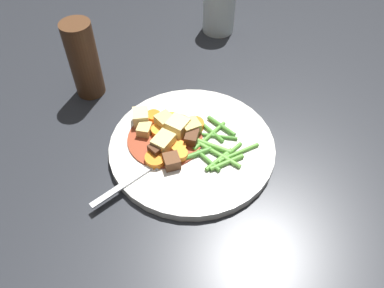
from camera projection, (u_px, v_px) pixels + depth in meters
The scene contains 34 objects.
ground_plane at pixel (192, 150), 0.66m from camera, with size 3.00×3.00×0.00m, color #26282D.
dinner_plate at pixel (192, 147), 0.66m from camera, with size 0.28×0.28×0.02m, color white.
stew_sauce at pixel (165, 138), 0.66m from camera, with size 0.13×0.13×0.00m, color #93381E.
carrot_slice_0 at pixel (195, 125), 0.67m from camera, with size 0.03×0.03×0.01m, color orange.
carrot_slice_1 at pixel (154, 116), 0.69m from camera, with size 0.03×0.03×0.01m, color orange.
carrot_slice_2 at pixel (159, 131), 0.66m from camera, with size 0.03×0.03×0.01m, color orange.
carrot_slice_3 at pixel (179, 148), 0.64m from camera, with size 0.03×0.03×0.01m, color orange.
carrot_slice_4 at pixel (156, 159), 0.62m from camera, with size 0.04×0.04×0.01m, color orange.
carrot_slice_5 at pixel (181, 155), 0.63m from camera, with size 0.02×0.02×0.01m, color orange.
carrot_slice_6 at pixel (172, 120), 0.68m from camera, with size 0.04×0.04×0.01m, color orange.
potato_chunk_0 at pixel (141, 117), 0.67m from camera, with size 0.03×0.03×0.03m, color #EAD68C.
potato_chunk_1 at pixel (164, 143), 0.63m from camera, with size 0.03×0.04×0.03m, color #E5CC7A.
potato_chunk_2 at pixel (144, 130), 0.66m from camera, with size 0.02×0.03×0.02m, color #DBBC6B.
potato_chunk_3 at pixel (178, 127), 0.66m from camera, with size 0.03×0.03×0.03m, color #EAD68C.
potato_chunk_4 at pixel (165, 122), 0.67m from camera, with size 0.03×0.03×0.03m, color #DBBC6B.
potato_chunk_5 at pixel (190, 128), 0.66m from camera, with size 0.03×0.03×0.02m, color #DBBC6B.
meat_chunk_0 at pixel (172, 161), 0.61m from camera, with size 0.02×0.03×0.02m, color brown.
meat_chunk_1 at pixel (157, 150), 0.63m from camera, with size 0.02×0.02×0.02m, color #4C2B19.
meat_chunk_2 at pixel (192, 138), 0.65m from camera, with size 0.02×0.03×0.02m, color #56331E.
green_bean_0 at pixel (212, 132), 0.66m from camera, with size 0.01×0.01×0.06m, color #4C8E33.
green_bean_1 at pixel (219, 155), 0.63m from camera, with size 0.01×0.01×0.08m, color #66AD42.
green_bean_2 at pixel (230, 153), 0.63m from camera, with size 0.01×0.01×0.06m, color #599E38.
green_bean_3 at pixel (209, 136), 0.66m from camera, with size 0.01×0.01×0.08m, color #599E38.
green_bean_4 at pixel (208, 161), 0.62m from camera, with size 0.01×0.01×0.05m, color #4C8E33.
green_bean_5 at pixel (195, 155), 0.63m from camera, with size 0.01×0.01×0.07m, color #4C8E33.
green_bean_6 at pixel (221, 126), 0.67m from camera, with size 0.01×0.01×0.06m, color #4C8E33.
green_bean_7 at pixel (210, 145), 0.64m from camera, with size 0.01×0.01×0.08m, color #66AD42.
green_bean_8 at pixel (219, 160), 0.62m from camera, with size 0.01×0.01×0.06m, color #599E38.
green_bean_9 at pixel (220, 136), 0.66m from camera, with size 0.01×0.01×0.06m, color #4C8E33.
green_bean_10 at pixel (227, 162), 0.62m from camera, with size 0.01×0.01×0.06m, color #599E38.
green_bean_11 at pixel (238, 153), 0.63m from camera, with size 0.01×0.01×0.08m, color #599E38.
fork at pixel (141, 173), 0.61m from camera, with size 0.15×0.12×0.00m.
water_glass at pixel (219, 10), 0.87m from camera, with size 0.07×0.07×0.10m, color silver.
pepper_mill at pixel (84, 60), 0.71m from camera, with size 0.06×0.06×0.15m, color #4C2D19.
Camera 1 is at (0.03, 0.43, 0.51)m, focal length 35.58 mm.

